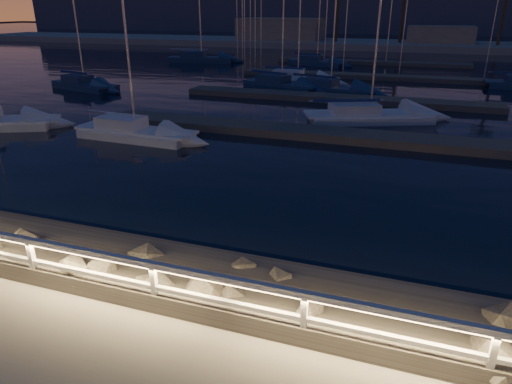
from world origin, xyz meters
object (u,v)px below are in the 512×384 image
Objects in this scene: guard_rail at (107,265)px; sailboat_f at (280,84)px; sailboat_i at (200,58)px; sailboat_j at (296,78)px; sailboat_c at (366,115)px; sailboat_g at (328,88)px; sailboat_n at (316,62)px; sailboat_e at (83,84)px; sailboat_a at (133,131)px.

sailboat_f reaches higher than guard_rail.
sailboat_i reaches higher than sailboat_j.
sailboat_i is at bearing 109.15° from sailboat_c.
sailboat_n is at bearing 118.99° from sailboat_g.
sailboat_e is at bearing 147.08° from sailboat_c.
sailboat_n reaches higher than sailboat_e.
sailboat_e reaches higher than sailboat_a.
sailboat_c reaches higher than guard_rail.
sailboat_e is at bearing -152.08° from sailboat_g.
sailboat_e is 0.81× the size of sailboat_i.
sailboat_c reaches higher than sailboat_g.
sailboat_n is (-1.11, 13.43, -0.01)m from sailboat_j.
sailboat_i is 19.26m from sailboat_j.
sailboat_j is (-4.69, 33.38, -0.97)m from guard_rail.
sailboat_a is at bearing 121.62° from guard_rail.
sailboat_n is at bearing 85.18° from sailboat_c.
sailboat_c is 1.14× the size of sailboat_e.
sailboat_g is at bearing 90.87° from sailboat_c.
sailboat_e is at bearing -105.13° from sailboat_i.
sailboat_g is (6.82, 16.49, -0.01)m from sailboat_a.
sailboat_f is at bearing 99.65° from guard_rail.
sailboat_f reaches higher than sailboat_j.
guard_rail is at bearing -59.85° from sailboat_f.
guard_rail is 20.59m from sailboat_c.
sailboat_i is (-19.76, 45.37, -0.90)m from guard_rail.
sailboat_f is at bearing -61.06° from sailboat_i.
sailboat_a is 34.17m from sailboat_n.
sailboat_a is 20.92m from sailboat_j.
guard_rail is 49.49m from sailboat_i.
guard_rail is 3.46× the size of sailboat_c.
sailboat_c reaches higher than sailboat_e.
sailboat_i is at bearing 113.53° from guard_rail.
sailboat_n is at bearing 97.06° from guard_rail.
sailboat_e is (-20.11, 24.37, -0.96)m from guard_rail.
sailboat_g reaches higher than sailboat_e.
sailboat_i is (-11.94, 32.67, 0.07)m from sailboat_a.
sailboat_j is at bearing -70.72° from sailboat_n.
sailboat_j is (-3.68, 4.20, 0.01)m from sailboat_g.
sailboat_g is (4.04, -0.47, -0.01)m from sailboat_f.
sailboat_a is 0.97× the size of sailboat_e.
sailboat_e is (-12.29, 11.67, 0.01)m from sailboat_a.
sailboat_f is 21.53m from sailboat_i.
sailboat_f is 1.00× the size of sailboat_j.
sailboat_e reaches higher than guard_rail.
sailboat_n is (-5.80, 46.82, -0.97)m from guard_rail.
sailboat_c is at bearing -55.58° from sailboat_j.
sailboat_i is (0.35, 21.00, 0.06)m from sailboat_e.
sailboat_f reaches higher than sailboat_a.
sailboat_i is at bearing 153.62° from sailboat_f.
sailboat_n is (-4.80, 17.63, 0.00)m from sailboat_g.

